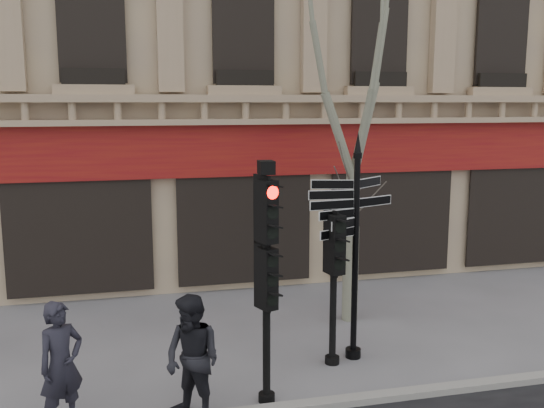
{
  "coord_description": "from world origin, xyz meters",
  "views": [
    {
      "loc": [
        -2.85,
        -9.86,
        4.77
      ],
      "look_at": [
        -0.32,
        0.6,
        2.95
      ],
      "focal_mm": 40.0,
      "sensor_mm": 36.0,
      "label": 1
    }
  ],
  "objects_px": {
    "pedestrian_a": "(61,365)",
    "pedestrian_b": "(193,359)",
    "plane_tree": "(355,55)",
    "traffic_signal_secondary": "(334,261)",
    "fingerpost": "(356,209)",
    "traffic_signal_main": "(266,253)"
  },
  "relations": [
    {
      "from": "pedestrian_a",
      "to": "pedestrian_b",
      "type": "height_order",
      "value": "pedestrian_b"
    },
    {
      "from": "plane_tree",
      "to": "pedestrian_a",
      "type": "xyz_separation_m",
      "value": [
        -5.73,
        -3.24,
        -4.76
      ]
    },
    {
      "from": "pedestrian_b",
      "to": "traffic_signal_secondary",
      "type": "bearing_deg",
      "value": 75.81
    },
    {
      "from": "traffic_signal_secondary",
      "to": "plane_tree",
      "type": "relative_size",
      "value": 0.34
    },
    {
      "from": "traffic_signal_main",
      "to": "pedestrian_b",
      "type": "bearing_deg",
      "value": 173.57
    },
    {
      "from": "plane_tree",
      "to": "pedestrian_b",
      "type": "relative_size",
      "value": 4.17
    },
    {
      "from": "traffic_signal_main",
      "to": "traffic_signal_secondary",
      "type": "height_order",
      "value": "traffic_signal_main"
    },
    {
      "from": "plane_tree",
      "to": "traffic_signal_secondary",
      "type": "bearing_deg",
      "value": -118.47
    },
    {
      "from": "fingerpost",
      "to": "pedestrian_b",
      "type": "distance_m",
      "value": 4.03
    },
    {
      "from": "traffic_signal_secondary",
      "to": "pedestrian_a",
      "type": "distance_m",
      "value": 4.84
    },
    {
      "from": "pedestrian_a",
      "to": "pedestrian_b",
      "type": "bearing_deg",
      "value": -43.64
    },
    {
      "from": "pedestrian_a",
      "to": "plane_tree",
      "type": "bearing_deg",
      "value": -5.9
    },
    {
      "from": "traffic_signal_main",
      "to": "plane_tree",
      "type": "distance_m",
      "value": 5.28
    },
    {
      "from": "traffic_signal_secondary",
      "to": "pedestrian_a",
      "type": "bearing_deg",
      "value": -177.9
    },
    {
      "from": "pedestrian_b",
      "to": "plane_tree",
      "type": "bearing_deg",
      "value": 90.5
    },
    {
      "from": "plane_tree",
      "to": "pedestrian_a",
      "type": "bearing_deg",
      "value": -150.51
    },
    {
      "from": "plane_tree",
      "to": "pedestrian_a",
      "type": "height_order",
      "value": "plane_tree"
    },
    {
      "from": "traffic_signal_main",
      "to": "pedestrian_b",
      "type": "xyz_separation_m",
      "value": [
        -1.2,
        -0.3,
        -1.48
      ]
    },
    {
      "from": "traffic_signal_secondary",
      "to": "plane_tree",
      "type": "distance_m",
      "value": 4.45
    },
    {
      "from": "fingerpost",
      "to": "pedestrian_a",
      "type": "xyz_separation_m",
      "value": [
        -5.08,
        -1.32,
        -1.89
      ]
    },
    {
      "from": "pedestrian_a",
      "to": "pedestrian_b",
      "type": "distance_m",
      "value": 1.91
    },
    {
      "from": "fingerpost",
      "to": "plane_tree",
      "type": "distance_m",
      "value": 3.51
    }
  ]
}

